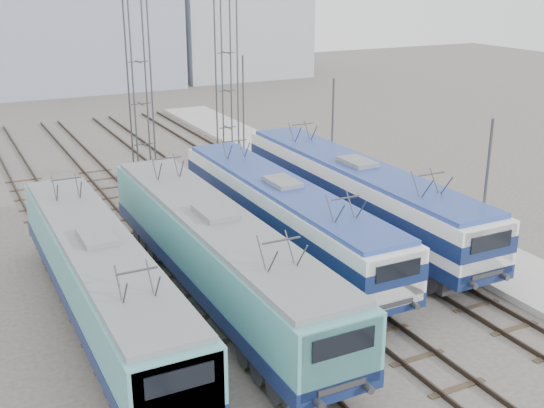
{
  "coord_description": "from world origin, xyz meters",
  "views": [
    {
      "loc": [
        -11.4,
        -17.88,
        12.57
      ],
      "look_at": [
        1.24,
        7.0,
        3.0
      ],
      "focal_mm": 45.0,
      "sensor_mm": 36.0,
      "label": 1
    }
  ],
  "objects": [
    {
      "name": "catenary_tower_west",
      "position": [
        0.0,
        22.0,
        6.64
      ],
      "size": [
        4.5,
        1.2,
        12.0
      ],
      "color": "#3F4247",
      "rests_on": "ground"
    },
    {
      "name": "platform",
      "position": [
        10.2,
        8.0,
        0.15
      ],
      "size": [
        4.0,
        70.0,
        0.3
      ],
      "primitive_type": "cube",
      "color": "#9E9E99",
      "rests_on": "ground"
    },
    {
      "name": "building_east",
      "position": [
        24.0,
        62.0,
        6.0
      ],
      "size": [
        16.0,
        12.0,
        12.0
      ],
      "primitive_type": "cube",
      "color": "#949DA5",
      "rests_on": "ground"
    },
    {
      "name": "locomotive_far_right",
      "position": [
        6.75,
        8.5,
        2.32
      ],
      "size": [
        2.87,
        18.15,
        3.41
      ],
      "color": "#101E4A",
      "rests_on": "ground"
    },
    {
      "name": "locomotive_center_left",
      "position": [
        -2.25,
        4.74,
        2.28
      ],
      "size": [
        2.9,
        18.3,
        3.44
      ],
      "color": "#101E4A",
      "rests_on": "ground"
    },
    {
      "name": "locomotive_center_right",
      "position": [
        2.25,
        7.78,
        2.2
      ],
      "size": [
        2.72,
        17.21,
        3.24
      ],
      "color": "#101E4A",
      "rests_on": "ground"
    },
    {
      "name": "mast_front",
      "position": [
        8.6,
        2.0,
        3.5
      ],
      "size": [
        0.12,
        0.12,
        7.0
      ],
      "primitive_type": "cylinder",
      "color": "#3F4247",
      "rests_on": "ground"
    },
    {
      "name": "ground",
      "position": [
        0.0,
        0.0,
        0.0
      ],
      "size": [
        160.0,
        160.0,
        0.0
      ],
      "primitive_type": "plane",
      "color": "#514C47"
    },
    {
      "name": "mast_mid",
      "position": [
        8.6,
        14.0,
        3.5
      ],
      "size": [
        0.12,
        0.12,
        7.0
      ],
      "primitive_type": "cylinder",
      "color": "#3F4247",
      "rests_on": "ground"
    },
    {
      "name": "locomotive_far_left",
      "position": [
        -6.75,
        4.82,
        2.15
      ],
      "size": [
        2.72,
        17.17,
        3.23
      ],
      "color": "#101E4A",
      "rests_on": "ground"
    },
    {
      "name": "mast_rear",
      "position": [
        8.6,
        26.0,
        3.5
      ],
      "size": [
        0.12,
        0.12,
        7.0
      ],
      "primitive_type": "cylinder",
      "color": "#3F4247",
      "rests_on": "ground"
    },
    {
      "name": "building_center",
      "position": [
        4.0,
        62.0,
        9.0
      ],
      "size": [
        22.0,
        14.0,
        18.0
      ],
      "primitive_type": "cube",
      "color": "#848CA3",
      "rests_on": "ground"
    },
    {
      "name": "catenary_tower_east",
      "position": [
        6.5,
        24.0,
        6.64
      ],
      "size": [
        4.5,
        1.2,
        12.0
      ],
      "color": "#3F4247",
      "rests_on": "ground"
    }
  ]
}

